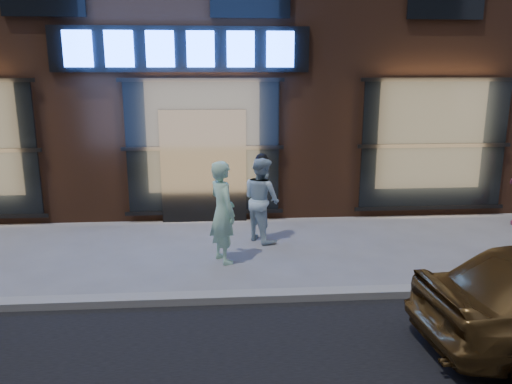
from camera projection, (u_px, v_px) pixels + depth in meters
ground at (198, 302)px, 7.06m from camera, size 90.00×90.00×0.00m
curb at (198, 298)px, 7.04m from camera, size 60.00×0.25×0.12m
man_bowtie at (223, 212)px, 8.37m from camera, size 0.66×0.76×1.75m
man_cap at (262, 199)px, 9.46m from camera, size 0.94×1.00×1.62m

